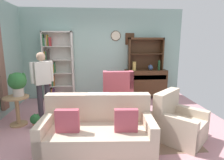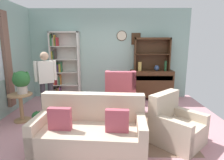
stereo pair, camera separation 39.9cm
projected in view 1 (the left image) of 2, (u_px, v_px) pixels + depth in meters
The scene contains 18 objects.
ground_plane at pixel (108, 124), 4.13m from camera, with size 5.40×4.60×0.02m, color #C68C93.
wall_back at pixel (104, 54), 5.93m from camera, with size 5.00×0.09×2.80m.
area_rug at pixel (119, 129), 3.86m from camera, with size 2.76×1.89×0.01m, color #846651.
bookshelf at pixel (56, 68), 5.70m from camera, with size 0.90×0.30×2.10m.
sideboard at pixel (145, 82), 5.96m from camera, with size 1.30×0.45×0.92m.
sideboard_hutch at pixel (146, 49), 5.86m from camera, with size 1.10×0.26×1.00m.
vase_tall at pixel (134, 66), 5.74m from camera, with size 0.11×0.11×0.27m, color tan.
vase_round at pixel (151, 67), 5.81m from camera, with size 0.15×0.15×0.17m, color #33476B.
bottle_wine at pixel (159, 65), 5.79m from camera, with size 0.07×0.07×0.31m, color #194223.
couch_floral at pixel (98, 132), 3.07m from camera, with size 1.85×0.97×0.90m.
armchair_floral at pixel (178, 124), 3.43m from camera, with size 1.08×1.08×0.88m.
wingback_chair at pixel (117, 94), 5.05m from camera, with size 0.80×0.82×1.05m.
plant_stand at pixel (17, 108), 4.00m from camera, with size 0.52×0.52×0.64m.
potted_plant_large at pixel (17, 82), 3.95m from camera, with size 0.37×0.37×0.51m.
potted_plant_small at pixel (35, 120), 3.93m from camera, with size 0.21×0.21×0.29m.
person_reading at pixel (43, 80), 4.31m from camera, with size 0.49×0.34×1.56m.
coffee_table at pixel (103, 109), 4.05m from camera, with size 0.80×0.50×0.42m.
book_stack at pixel (105, 104), 3.99m from camera, with size 0.19×0.16×0.12m.
Camera 1 is at (-0.26, -3.85, 1.78)m, focal length 29.75 mm.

